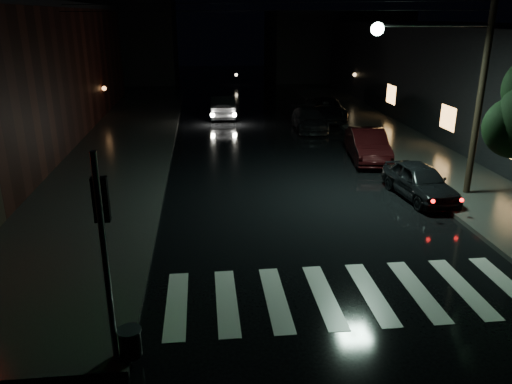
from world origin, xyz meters
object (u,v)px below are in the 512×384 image
object	(u,v)px
oncoming_car	(223,106)
parked_car_c	(309,119)
parked_car_a	(420,181)
parked_car_b	(368,145)
parked_car_d	(326,110)

from	to	relation	value
oncoming_car	parked_car_c	bearing A→B (deg)	140.26
parked_car_a	oncoming_car	distance (m)	17.88
parked_car_b	oncoming_car	bearing A→B (deg)	126.57
parked_car_d	parked_car_c	bearing A→B (deg)	-115.64
parked_car_a	parked_car_d	world-z (taller)	parked_car_d
parked_car_a	parked_car_d	size ratio (longest dim) A/B	0.75
parked_car_a	parked_car_d	bearing A→B (deg)	84.50
parked_car_a	parked_car_b	bearing A→B (deg)	87.83
parked_car_b	parked_car_c	distance (m)	7.04
parked_car_c	oncoming_car	distance (m)	6.67
parked_car_d	parked_car_b	bearing A→B (deg)	-85.12
parked_car_c	parked_car_d	xyz separation A→B (m)	(1.67, 2.63, 0.08)
parked_car_a	parked_car_b	xyz separation A→B (m)	(-0.31, 5.26, 0.07)
parked_car_a	parked_car_c	xyz separation A→B (m)	(-1.67, 12.16, -0.03)
parked_car_b	parked_car_c	bearing A→B (deg)	108.61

